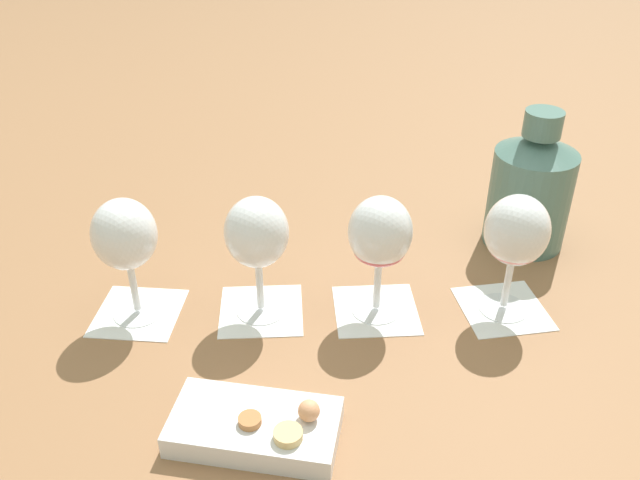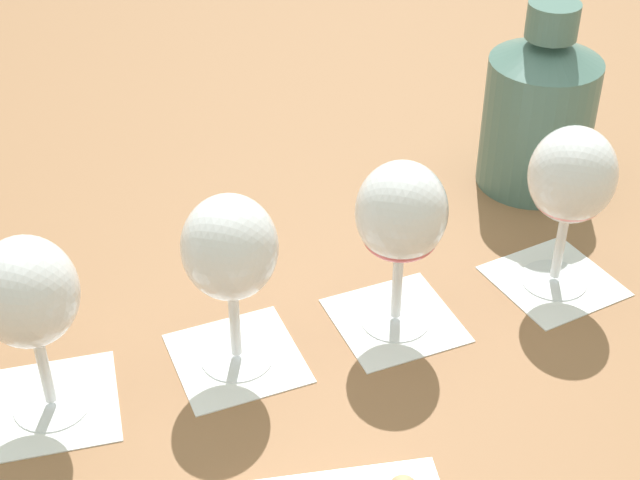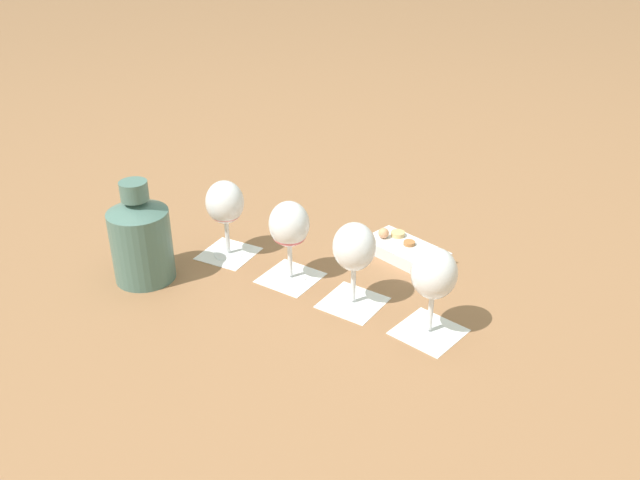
{
  "view_description": "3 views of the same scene",
  "coord_description": "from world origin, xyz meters",
  "px_view_note": "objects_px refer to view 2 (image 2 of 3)",
  "views": [
    {
      "loc": [
        -0.53,
        0.42,
        0.54
      ],
      "look_at": [
        0.0,
        -0.0,
        0.11
      ],
      "focal_mm": 38.0,
      "sensor_mm": 36.0,
      "label": 1
    },
    {
      "loc": [
        -0.34,
        0.54,
        0.57
      ],
      "look_at": [
        0.0,
        -0.0,
        0.11
      ],
      "focal_mm": 55.0,
      "sensor_mm": 36.0,
      "label": 2
    },
    {
      "loc": [
        1.08,
        -0.04,
        0.7
      ],
      "look_at": [
        0.0,
        -0.0,
        0.11
      ],
      "focal_mm": 38.0,
      "sensor_mm": 36.0,
      "label": 3
    }
  ],
  "objects_px": {
    "wine_glass_2": "(230,256)",
    "wine_glass_3": "(29,300)",
    "wine_glass_0": "(571,183)",
    "wine_glass_1": "(401,220)",
    "ceramic_vase": "(540,109)"
  },
  "relations": [
    {
      "from": "wine_glass_2",
      "to": "wine_glass_1",
      "type": "bearing_deg",
      "value": -128.07
    },
    {
      "from": "wine_glass_0",
      "to": "wine_glass_1",
      "type": "relative_size",
      "value": 1.0
    },
    {
      "from": "wine_glass_2",
      "to": "ceramic_vase",
      "type": "xyz_separation_m",
      "value": [
        -0.1,
        -0.4,
        -0.02
      ]
    },
    {
      "from": "wine_glass_0",
      "to": "ceramic_vase",
      "type": "distance_m",
      "value": 0.18
    },
    {
      "from": "wine_glass_0",
      "to": "wine_glass_3",
      "type": "relative_size",
      "value": 1.0
    },
    {
      "from": "wine_glass_2",
      "to": "wine_glass_3",
      "type": "relative_size",
      "value": 1.0
    },
    {
      "from": "wine_glass_0",
      "to": "wine_glass_1",
      "type": "bearing_deg",
      "value": 52.58
    },
    {
      "from": "wine_glass_0",
      "to": "wine_glass_3",
      "type": "height_order",
      "value": "same"
    },
    {
      "from": "wine_glass_1",
      "to": "wine_glass_2",
      "type": "relative_size",
      "value": 1.0
    },
    {
      "from": "wine_glass_2",
      "to": "ceramic_vase",
      "type": "relative_size",
      "value": 0.79
    },
    {
      "from": "wine_glass_3",
      "to": "ceramic_vase",
      "type": "distance_m",
      "value": 0.56
    },
    {
      "from": "wine_glass_3",
      "to": "ceramic_vase",
      "type": "xyz_separation_m",
      "value": [
        -0.19,
        -0.52,
        -0.02
      ]
    },
    {
      "from": "wine_glass_2",
      "to": "ceramic_vase",
      "type": "height_order",
      "value": "ceramic_vase"
    },
    {
      "from": "wine_glass_0",
      "to": "wine_glass_2",
      "type": "relative_size",
      "value": 1.0
    },
    {
      "from": "wine_glass_0",
      "to": "wine_glass_1",
      "type": "height_order",
      "value": "same"
    }
  ]
}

